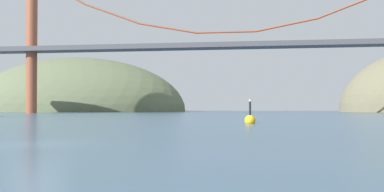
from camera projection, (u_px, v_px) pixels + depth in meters
name	position (u px, v px, depth m)	size (l,w,h in m)	color
ground_plane	(36.00, 144.00, 21.59)	(360.00, 360.00, 0.00)	#385670
headland_left	(76.00, 111.00, 163.62)	(75.71, 44.00, 36.68)	#5B6647
suspension_bridge	(226.00, 43.00, 115.72)	(136.39, 6.00, 35.92)	brown
channel_buoy	(250.00, 120.00, 47.51)	(1.10, 1.10, 2.64)	gold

